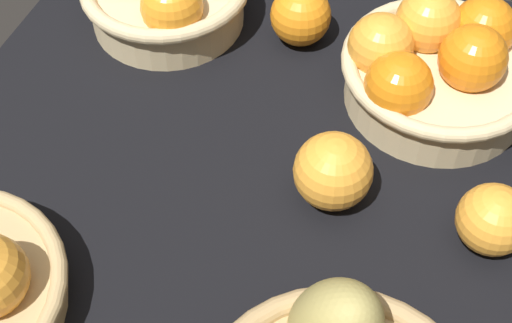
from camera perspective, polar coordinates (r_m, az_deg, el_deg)
name	(u,v)px	position (r cm, az deg, el deg)	size (l,w,h in cm)	color
market_tray	(235,200)	(79.30, -1.63, -3.01)	(84.00, 72.00, 3.00)	black
basket_near_right	(436,66)	(85.95, 13.97, 7.27)	(22.93, 22.93, 11.98)	#D3BC8C
loose_orange_front_gap	(333,171)	(74.89, 6.06, -0.76)	(8.29, 8.29, 8.29)	#F49E33
loose_orange_back_gap	(301,15)	(92.12, 3.52, 11.37)	(7.62, 7.62, 7.62)	orange
loose_orange_side_gap	(493,220)	(75.26, 18.10, -4.35)	(7.32, 7.32, 7.32)	#F49E33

